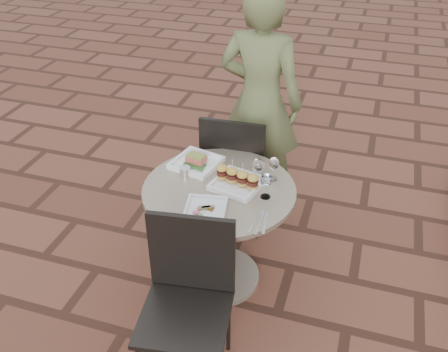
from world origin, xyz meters
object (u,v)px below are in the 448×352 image
(plate_sliders, at_px, (237,180))
(plate_salmon, at_px, (196,162))
(plate_tuna, at_px, (206,209))
(chair_far, at_px, (235,163))
(chair_near, at_px, (188,289))
(cafe_table, at_px, (219,221))
(diner, at_px, (260,102))

(plate_sliders, bearing_deg, plate_salmon, 155.58)
(plate_tuna, bearing_deg, chair_far, 94.47)
(plate_sliders, bearing_deg, chair_near, -94.01)
(cafe_table, distance_m, plate_sliders, 0.31)
(chair_near, height_order, diner, diner)
(chair_far, height_order, plate_salmon, chair_far)
(cafe_table, xyz_separation_m, chair_far, (-0.07, 0.56, 0.07))
(chair_near, bearing_deg, chair_far, 87.02)
(chair_near, distance_m, plate_tuna, 0.46)
(chair_far, xyz_separation_m, plate_salmon, (-0.15, -0.36, 0.20))
(chair_far, relative_size, diner, 0.54)
(cafe_table, xyz_separation_m, plate_salmon, (-0.21, 0.19, 0.27))
(chair_near, bearing_deg, plate_salmon, 99.00)
(chair_far, relative_size, plate_sliders, 2.94)
(plate_salmon, bearing_deg, cafe_table, -42.20)
(plate_salmon, xyz_separation_m, plate_tuna, (0.21, -0.42, -0.01))
(chair_far, bearing_deg, plate_tuna, 91.99)
(chair_far, height_order, plate_tuna, chair_far)
(chair_far, distance_m, plate_tuna, 0.81)
(chair_far, bearing_deg, plate_sliders, 105.02)
(cafe_table, bearing_deg, diner, 89.69)
(diner, height_order, plate_tuna, diner)
(chair_near, bearing_deg, diner, 83.22)
(plate_salmon, bearing_deg, plate_sliders, -24.42)
(plate_sliders, bearing_deg, cafe_table, -150.21)
(chair_near, distance_m, plate_salmon, 0.90)
(chair_far, height_order, chair_near, same)
(chair_near, height_order, plate_salmon, chair_near)
(cafe_table, distance_m, chair_far, 0.57)
(plate_sliders, distance_m, plate_tuna, 0.30)
(chair_near, bearing_deg, plate_sliders, 77.75)
(plate_salmon, bearing_deg, diner, 73.67)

